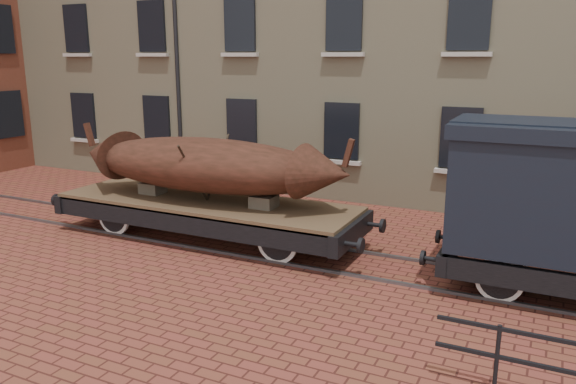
% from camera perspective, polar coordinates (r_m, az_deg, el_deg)
% --- Properties ---
extents(ground, '(90.00, 90.00, 0.00)m').
position_cam_1_polar(ground, '(12.32, 8.05, -7.41)').
color(ground, maroon).
extents(rail_track, '(30.00, 1.52, 0.06)m').
position_cam_1_polar(rail_track, '(12.31, 8.06, -7.28)').
color(rail_track, '#59595E').
rests_on(rail_track, ground).
extents(flatcar_wagon, '(8.50, 2.31, 1.28)m').
position_cam_1_polar(flatcar_wagon, '(13.81, -8.32, -1.61)').
color(flatcar_wagon, brown).
rests_on(flatcar_wagon, ground).
extents(iron_boat, '(7.35, 2.20, 1.72)m').
position_cam_1_polar(iron_boat, '(13.54, -8.34, 2.78)').
color(iron_boat, '#4B2319').
rests_on(iron_boat, flatcar_wagon).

